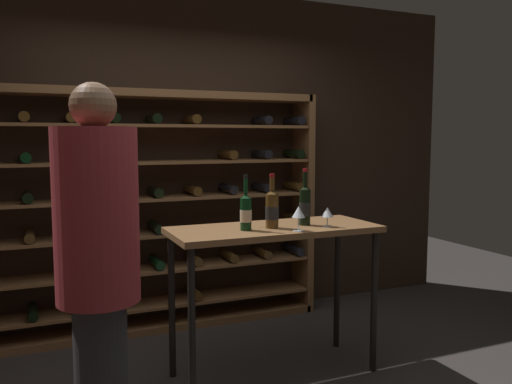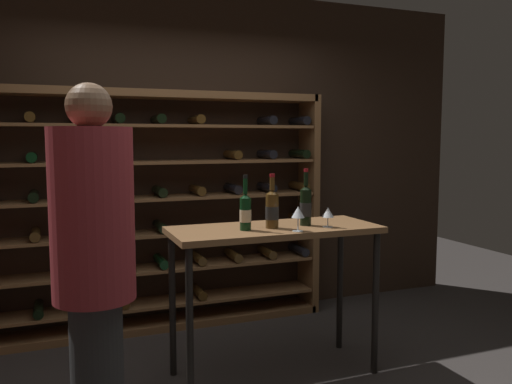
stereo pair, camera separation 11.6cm
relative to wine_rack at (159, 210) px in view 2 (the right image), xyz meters
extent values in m
cube|color=#332319|center=(0.27, 0.21, 0.43)|extent=(5.46, 0.10, 2.83)
cube|color=brown|center=(1.38, 0.00, -0.01)|extent=(0.06, 0.32, 1.95)
cube|color=brown|center=(0.01, 0.00, 0.94)|extent=(2.73, 0.32, 0.06)
cube|color=brown|center=(0.01, 0.00, -0.95)|extent=(2.73, 0.32, 0.06)
cube|color=brown|center=(0.01, 0.00, -0.77)|extent=(2.65, 0.32, 0.02)
cylinder|color=black|center=(-0.94, 0.00, -0.72)|extent=(0.08, 0.30, 0.08)
cylinder|color=black|center=(-0.62, 0.00, -0.72)|extent=(0.08, 0.30, 0.08)
cylinder|color=#4C3314|center=(-0.31, 0.00, -0.72)|extent=(0.08, 0.30, 0.08)
cylinder|color=#4C3314|center=(0.33, 0.00, -0.72)|extent=(0.08, 0.30, 0.08)
cube|color=brown|center=(0.01, 0.00, -0.48)|extent=(2.65, 0.32, 0.02)
cylinder|color=black|center=(-0.62, 0.00, -0.43)|extent=(0.08, 0.30, 0.08)
cylinder|color=black|center=(0.01, 0.00, -0.43)|extent=(0.08, 0.30, 0.08)
cylinder|color=#4C3314|center=(0.33, 0.00, -0.43)|extent=(0.08, 0.30, 0.08)
cylinder|color=#4C3314|center=(0.64, 0.00, -0.43)|extent=(0.08, 0.30, 0.08)
cylinder|color=#4C3314|center=(0.96, 0.00, -0.43)|extent=(0.08, 0.30, 0.08)
cylinder|color=black|center=(1.28, 0.00, -0.43)|extent=(0.08, 0.30, 0.08)
cube|color=brown|center=(0.01, 0.00, -0.19)|extent=(2.65, 0.32, 0.02)
cylinder|color=#4C3314|center=(-0.94, 0.00, -0.13)|extent=(0.08, 0.30, 0.08)
cylinder|color=#4C3314|center=(-0.62, 0.00, -0.13)|extent=(0.08, 0.30, 0.08)
cylinder|color=#4C3314|center=(-0.31, 0.00, -0.13)|extent=(0.08, 0.30, 0.08)
cylinder|color=black|center=(0.01, 0.00, -0.13)|extent=(0.08, 0.30, 0.08)
cylinder|color=#4C3314|center=(1.28, 0.00, -0.13)|extent=(0.08, 0.30, 0.08)
cube|color=brown|center=(0.01, 0.00, 0.10)|extent=(2.65, 0.32, 0.02)
cylinder|color=black|center=(-0.94, 0.00, 0.16)|extent=(0.08, 0.30, 0.08)
cylinder|color=black|center=(-0.62, 0.00, 0.16)|extent=(0.08, 0.30, 0.08)
cylinder|color=black|center=(-0.31, 0.00, 0.16)|extent=(0.08, 0.30, 0.08)
cylinder|color=black|center=(0.01, 0.00, 0.16)|extent=(0.08, 0.30, 0.08)
cylinder|color=#4C3314|center=(0.33, 0.00, 0.16)|extent=(0.08, 0.30, 0.08)
cylinder|color=black|center=(0.64, 0.00, 0.16)|extent=(0.08, 0.30, 0.08)
cylinder|color=black|center=(0.96, 0.00, 0.16)|extent=(0.08, 0.30, 0.08)
cylinder|color=#4C3314|center=(1.28, 0.00, 0.16)|extent=(0.08, 0.30, 0.08)
cube|color=brown|center=(0.01, 0.00, 0.40)|extent=(2.65, 0.32, 0.02)
cylinder|color=black|center=(-0.94, 0.00, 0.45)|extent=(0.08, 0.30, 0.08)
cylinder|color=black|center=(-0.62, 0.00, 0.45)|extent=(0.08, 0.30, 0.08)
cylinder|color=black|center=(-0.31, 0.00, 0.45)|extent=(0.08, 0.30, 0.08)
cylinder|color=#4C3314|center=(0.64, 0.00, 0.45)|extent=(0.08, 0.30, 0.08)
cylinder|color=black|center=(0.96, 0.00, 0.45)|extent=(0.08, 0.30, 0.08)
cylinder|color=black|center=(1.28, 0.00, 0.45)|extent=(0.08, 0.30, 0.08)
cube|color=brown|center=(0.01, 0.00, 0.69)|extent=(2.65, 0.32, 0.02)
cylinder|color=#4C3314|center=(-0.94, 0.00, 0.74)|extent=(0.08, 0.30, 0.08)
cylinder|color=#4C3314|center=(-0.62, 0.00, 0.74)|extent=(0.08, 0.30, 0.08)
cylinder|color=black|center=(-0.31, 0.00, 0.74)|extent=(0.08, 0.30, 0.08)
cylinder|color=black|center=(0.01, 0.00, 0.74)|extent=(0.08, 0.30, 0.08)
cylinder|color=#4C3314|center=(0.33, 0.00, 0.74)|extent=(0.08, 0.30, 0.08)
cylinder|color=black|center=(0.96, 0.00, 0.74)|extent=(0.08, 0.30, 0.08)
cylinder|color=black|center=(1.28, 0.00, 0.74)|extent=(0.08, 0.30, 0.08)
cube|color=brown|center=(0.53, -1.16, 0.00)|extent=(1.37, 0.56, 0.04)
cylinder|color=black|center=(-0.10, -1.39, -0.50)|extent=(0.04, 0.04, 0.96)
cylinder|color=black|center=(1.17, -1.39, -0.50)|extent=(0.04, 0.04, 0.96)
cylinder|color=black|center=(-0.10, -0.93, -0.50)|extent=(0.04, 0.04, 0.96)
cylinder|color=black|center=(1.17, -0.93, -0.50)|extent=(0.04, 0.04, 0.96)
cylinder|color=#2F2F2F|center=(-0.63, -1.62, -0.59)|extent=(0.26, 0.26, 0.78)
cylinder|color=#9E2D33|center=(-0.63, -1.62, 0.22)|extent=(0.40, 0.40, 0.85)
sphere|color=brown|center=(-0.63, -1.62, 0.74)|extent=(0.22, 0.22, 0.22)
cylinder|color=#4C3314|center=(0.50, -1.20, 0.12)|extent=(0.08, 0.08, 0.22)
cone|color=#4C3314|center=(0.50, -1.20, 0.25)|extent=(0.08, 0.08, 0.03)
cylinder|color=#4C3314|center=(0.50, -1.20, 0.30)|extent=(0.03, 0.03, 0.09)
cylinder|color=maroon|center=(0.50, -1.20, 0.35)|extent=(0.03, 0.03, 0.02)
cylinder|color=black|center=(0.50, -1.20, 0.11)|extent=(0.09, 0.09, 0.08)
cylinder|color=black|center=(0.31, -1.21, 0.12)|extent=(0.07, 0.07, 0.20)
cone|color=black|center=(0.31, -1.21, 0.23)|extent=(0.07, 0.07, 0.03)
cylinder|color=black|center=(0.31, -1.21, 0.29)|extent=(0.03, 0.03, 0.10)
cylinder|color=black|center=(0.31, -1.21, 0.35)|extent=(0.03, 0.03, 0.02)
cylinder|color=#C6B28C|center=(0.31, -1.21, 0.11)|extent=(0.07, 0.07, 0.08)
cylinder|color=black|center=(0.75, -1.18, 0.13)|extent=(0.08, 0.08, 0.24)
cone|color=black|center=(0.75, -1.18, 0.26)|extent=(0.08, 0.08, 0.03)
cylinder|color=black|center=(0.75, -1.18, 0.32)|extent=(0.03, 0.03, 0.09)
cylinder|color=maroon|center=(0.75, -1.18, 0.38)|extent=(0.03, 0.03, 0.02)
cylinder|color=black|center=(0.75, -1.18, 0.12)|extent=(0.08, 0.08, 0.09)
cylinder|color=silver|center=(0.60, -1.37, 0.02)|extent=(0.07, 0.07, 0.00)
cylinder|color=silver|center=(0.60, -1.37, 0.06)|extent=(0.01, 0.01, 0.08)
cone|color=silver|center=(0.60, -1.37, 0.14)|extent=(0.08, 0.08, 0.07)
cylinder|color=#590A14|center=(0.60, -1.37, 0.12)|extent=(0.05, 0.05, 0.02)
cylinder|color=silver|center=(0.85, -1.30, 0.02)|extent=(0.07, 0.07, 0.00)
cylinder|color=silver|center=(0.85, -1.30, 0.05)|extent=(0.01, 0.01, 0.06)
cone|color=silver|center=(0.85, -1.30, 0.11)|extent=(0.08, 0.08, 0.06)
cylinder|color=#590A14|center=(0.85, -1.30, 0.10)|extent=(0.04, 0.04, 0.02)
camera|label=1|loc=(-0.93, -4.23, 0.59)|focal=36.92mm
camera|label=2|loc=(-0.82, -4.27, 0.59)|focal=36.92mm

